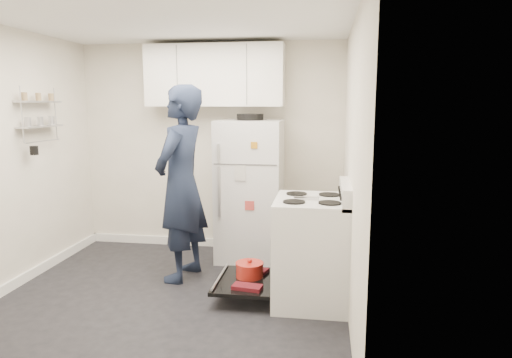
% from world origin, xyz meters
% --- Properties ---
extents(room, '(3.21, 3.21, 2.51)m').
position_xyz_m(room, '(-0.03, 0.03, 1.21)').
color(room, black).
rests_on(room, ground).
extents(electric_range, '(0.66, 0.76, 1.10)m').
position_xyz_m(electric_range, '(1.26, 0.15, 0.47)').
color(electric_range, silver).
rests_on(electric_range, ground).
extents(open_oven_door, '(0.55, 0.70, 0.21)m').
position_xyz_m(open_oven_door, '(0.68, 0.18, 0.18)').
color(open_oven_door, black).
rests_on(open_oven_door, ground).
extents(refrigerator, '(0.72, 0.74, 1.67)m').
position_xyz_m(refrigerator, '(0.54, 1.25, 0.81)').
color(refrigerator, silver).
rests_on(refrigerator, ground).
extents(upper_cabinets, '(1.60, 0.33, 0.70)m').
position_xyz_m(upper_cabinets, '(0.10, 1.43, 2.10)').
color(upper_cabinets, silver).
rests_on(upper_cabinets, room).
extents(wall_shelf_rack, '(0.14, 0.60, 0.61)m').
position_xyz_m(wall_shelf_rack, '(-1.52, 0.49, 1.68)').
color(wall_shelf_rack, '#B2B2B7').
rests_on(wall_shelf_rack, room).
extents(person, '(0.59, 0.79, 1.97)m').
position_xyz_m(person, '(-0.05, 0.53, 0.98)').
color(person, '#161E32').
rests_on(person, ground).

